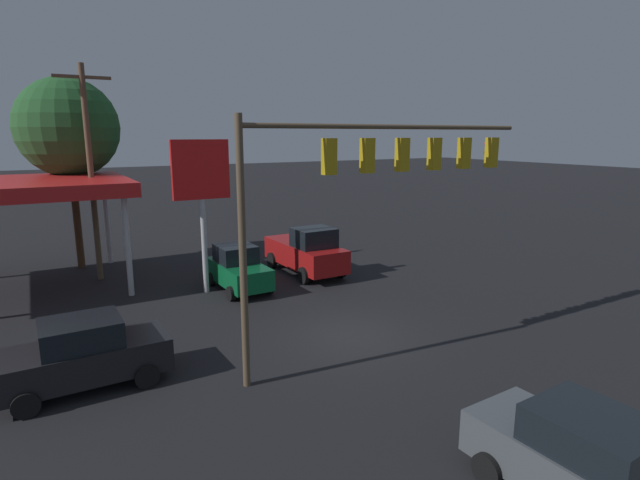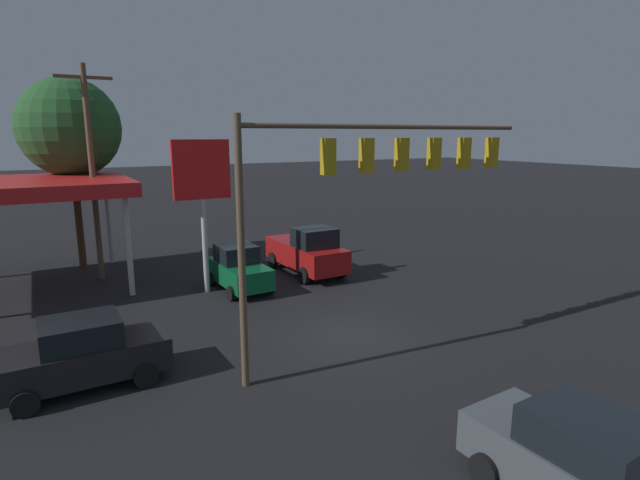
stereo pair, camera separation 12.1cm
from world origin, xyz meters
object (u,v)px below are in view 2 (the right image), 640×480
at_px(pickup_parked, 307,252).
at_px(hatchback_crossing, 239,269).
at_px(utility_pole, 92,169).
at_px(street_tree, 70,128).
at_px(price_sign, 202,179).
at_px(traffic_signal_assembly, 379,171).
at_px(sedan_waiting, 83,354).
at_px(sedan_far, 586,466).

distance_m(pickup_parked, hatchback_crossing, 3.97).
relative_size(utility_pole, hatchback_crossing, 2.56).
bearing_deg(street_tree, price_sign, 121.02).
distance_m(utility_pole, price_sign, 5.85).
bearing_deg(hatchback_crossing, traffic_signal_assembly, 7.96).
bearing_deg(utility_pole, sedan_waiting, 81.49).
bearing_deg(price_sign, street_tree, -58.98).
xyz_separation_m(price_sign, sedan_far, (-2.01, 16.24, -3.98)).
bearing_deg(hatchback_crossing, utility_pole, -134.69).
distance_m(traffic_signal_assembly, price_sign, 9.19).
height_order(utility_pole, hatchback_crossing, utility_pole).
xyz_separation_m(utility_pole, price_sign, (-3.79, 4.44, -0.29)).
relative_size(traffic_signal_assembly, sedan_far, 2.23).
xyz_separation_m(price_sign, pickup_parked, (-5.24, -0.42, -3.82)).
xyz_separation_m(pickup_parked, sedan_waiting, (10.69, 7.06, -0.16)).
height_order(sedan_far, sedan_waiting, same).
distance_m(utility_pole, street_tree, 3.46).
xyz_separation_m(price_sign, street_tree, (4.38, -7.29, 2.16)).
xyz_separation_m(traffic_signal_assembly, utility_pole, (6.56, -13.17, -0.51)).
bearing_deg(sedan_waiting, price_sign, -130.63).
xyz_separation_m(utility_pole, hatchback_crossing, (-5.15, 4.81, -4.27)).
bearing_deg(sedan_waiting, hatchback_crossing, -138.62).
relative_size(pickup_parked, sedan_waiting, 1.18).
bearing_deg(street_tree, utility_pole, 101.67).
bearing_deg(street_tree, sedan_waiting, 85.61).
xyz_separation_m(price_sign, sedan_waiting, (5.45, 6.63, -3.98)).
height_order(price_sign, street_tree, street_tree).
bearing_deg(traffic_signal_assembly, street_tree, -65.94).
distance_m(sedan_waiting, street_tree, 15.25).
height_order(traffic_signal_assembly, price_sign, traffic_signal_assembly).
bearing_deg(hatchback_crossing, street_tree, -144.80).
relative_size(sedan_waiting, street_tree, 0.46).
relative_size(utility_pole, price_sign, 1.50).
distance_m(sedan_far, street_tree, 25.14).
distance_m(sedan_waiting, hatchback_crossing, 9.25).
height_order(pickup_parked, hatchback_crossing, pickup_parked).
bearing_deg(pickup_parked, price_sign, -86.30).
height_order(sedan_far, hatchback_crossing, hatchback_crossing).
height_order(price_sign, sedan_waiting, price_sign).
distance_m(traffic_signal_assembly, utility_pole, 14.72).
xyz_separation_m(sedan_waiting, hatchback_crossing, (-6.81, -6.26, -0.00)).
relative_size(pickup_parked, street_tree, 0.55).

